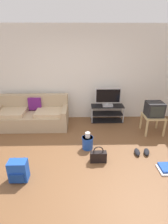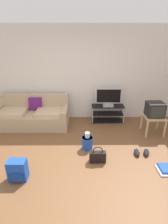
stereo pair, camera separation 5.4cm
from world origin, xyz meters
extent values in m
cube|color=brown|center=(0.00, 0.00, -0.01)|extent=(9.00, 9.80, 0.02)
cube|color=silver|center=(0.00, 2.45, 1.35)|extent=(9.00, 0.10, 2.70)
cube|color=tan|center=(-1.37, 1.82, 0.20)|extent=(2.01, 0.88, 0.39)
cube|color=tan|center=(-1.37, 2.16, 0.62)|extent=(2.01, 0.20, 0.44)
cube|color=tan|center=(-0.43, 1.82, 0.48)|extent=(0.14, 0.88, 0.17)
cube|color=#CBAF89|center=(-1.92, 1.76, 0.44)|extent=(0.81, 0.62, 0.10)
cube|color=#CBAF89|center=(-0.82, 1.76, 0.44)|extent=(0.81, 0.62, 0.10)
cube|color=#661E70|center=(-1.30, 2.04, 0.59)|extent=(0.36, 0.13, 0.36)
cube|color=black|center=(0.80, 2.12, 0.48)|extent=(0.95, 0.37, 0.02)
cube|color=black|center=(0.80, 2.12, 0.25)|extent=(0.91, 0.35, 0.02)
cube|color=black|center=(0.80, 2.12, 0.01)|extent=(0.95, 0.37, 0.02)
cylinder|color=#B7B7BC|center=(0.34, 1.95, 0.25)|extent=(0.03, 0.03, 0.49)
cylinder|color=#B7B7BC|center=(1.26, 1.95, 0.25)|extent=(0.03, 0.03, 0.49)
cylinder|color=#B7B7BC|center=(0.34, 2.29, 0.25)|extent=(0.03, 0.03, 0.49)
cylinder|color=#B7B7BC|center=(1.26, 2.29, 0.25)|extent=(0.03, 0.03, 0.49)
cube|color=#B2B2B7|center=(0.80, 2.10, 0.52)|extent=(0.30, 0.22, 0.05)
cube|color=#B2B2B7|center=(0.80, 2.10, 0.56)|extent=(0.05, 0.04, 0.04)
cube|color=#B2B2B7|center=(0.80, 2.10, 0.80)|extent=(0.74, 0.04, 0.44)
cube|color=black|center=(0.80, 2.08, 0.80)|extent=(0.68, 0.01, 0.38)
cube|color=tan|center=(1.89, 1.38, 0.47)|extent=(0.51, 0.51, 0.03)
cube|color=tan|center=(1.67, 1.16, 0.23)|extent=(0.04, 0.04, 0.45)
cube|color=tan|center=(2.12, 1.16, 0.23)|extent=(0.04, 0.04, 0.45)
cube|color=tan|center=(1.67, 1.61, 0.23)|extent=(0.04, 0.04, 0.45)
cube|color=tan|center=(2.12, 1.61, 0.23)|extent=(0.04, 0.04, 0.45)
cube|color=#232326|center=(1.89, 1.40, 0.66)|extent=(0.42, 0.38, 0.36)
cube|color=#333833|center=(1.89, 1.21, 0.66)|extent=(0.34, 0.01, 0.28)
cube|color=blue|center=(-1.09, -0.27, 0.19)|extent=(0.32, 0.20, 0.39)
cube|color=navy|center=(-1.09, -0.38, 0.12)|extent=(0.24, 0.04, 0.17)
cylinder|color=navy|center=(-1.18, -0.15, 0.21)|extent=(0.04, 0.04, 0.31)
cylinder|color=navy|center=(-1.01, -0.15, 0.21)|extent=(0.04, 0.04, 0.31)
cube|color=black|center=(0.36, 0.20, 0.11)|extent=(0.33, 0.13, 0.23)
torus|color=black|center=(0.36, 0.20, 0.26)|extent=(0.21, 0.02, 0.21)
cylinder|color=blue|center=(0.16, 0.67, 0.14)|extent=(0.24, 0.24, 0.29)
cylinder|color=blue|center=(0.16, 0.67, 0.28)|extent=(0.26, 0.26, 0.02)
cylinder|color=white|center=(0.16, 0.67, 0.34)|extent=(0.11, 0.11, 0.14)
ellipsoid|color=black|center=(1.23, 0.44, 0.04)|extent=(0.15, 0.28, 0.09)
ellipsoid|color=black|center=(1.44, 0.44, 0.04)|extent=(0.19, 0.29, 0.09)
cube|color=blue|center=(1.63, -0.08, 0.05)|extent=(0.22, 0.28, 0.04)
camera|label=1|loc=(0.00, -2.77, 2.36)|focal=28.55mm
camera|label=2|loc=(0.06, -2.77, 2.36)|focal=28.55mm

